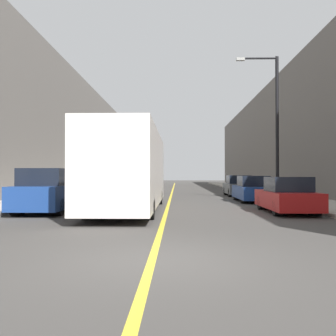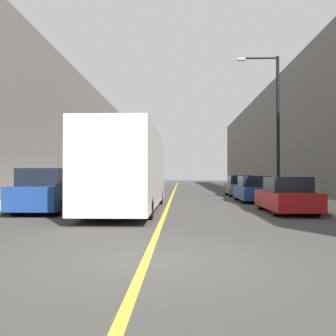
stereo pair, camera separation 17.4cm
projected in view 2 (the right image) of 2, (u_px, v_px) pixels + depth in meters
name	position (u px, v px, depth m)	size (l,w,h in m)	color
ground_plane	(146.00, 261.00, 7.26)	(200.00, 200.00, 0.00)	#3F3D3A
sidewalk_left	(93.00, 190.00, 37.49)	(3.17, 72.00, 0.15)	#B2AA9E
sidewalk_right	(256.00, 191.00, 36.99)	(3.17, 72.00, 0.15)	#B2AA9E
building_row_left	(56.00, 131.00, 37.70)	(4.00, 72.00, 11.62)	#66605B
building_row_right	(294.00, 136.00, 36.96)	(4.00, 72.00, 10.45)	#66605B
road_center_line	(174.00, 191.00, 37.24)	(0.16, 72.00, 0.01)	gold
bus	(130.00, 169.00, 17.49)	(2.55, 11.55, 3.43)	silver
parked_suv_left	(49.00, 192.00, 16.55)	(1.97, 4.65, 1.84)	navy
car_right_near	(286.00, 197.00, 16.28)	(1.76, 4.52, 1.49)	maroon
car_right_mid	(253.00, 190.00, 22.87)	(1.78, 4.51, 1.52)	navy
car_right_far	(240.00, 187.00, 29.21)	(1.81, 4.39, 1.54)	#51565B
street_lamp_right	(275.00, 118.00, 23.38)	(2.53, 0.24, 8.51)	black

